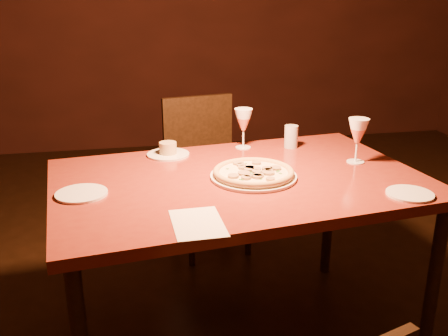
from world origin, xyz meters
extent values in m
cube|color=maroon|center=(-0.20, 0.20, 0.80)|extent=(1.64, 1.16, 0.04)
cylinder|color=black|center=(-0.95, 0.54, 0.39)|extent=(0.05, 0.05, 0.78)
cylinder|color=black|center=(0.54, -0.14, 0.39)|extent=(0.05, 0.05, 0.78)
cylinder|color=black|center=(0.44, 0.71, 0.39)|extent=(0.05, 0.05, 0.78)
cube|color=black|center=(-0.17, 1.14, 0.49)|extent=(0.53, 0.53, 0.04)
cube|color=black|center=(-0.21, 1.35, 0.73)|extent=(0.45, 0.11, 0.43)
cylinder|color=black|center=(-0.32, 0.93, 0.23)|extent=(0.04, 0.04, 0.47)
cylinder|color=black|center=(-0.39, 1.29, 0.23)|extent=(0.04, 0.04, 0.47)
cylinder|color=black|center=(0.04, 0.99, 0.23)|extent=(0.04, 0.04, 0.47)
cylinder|color=black|center=(-0.02, 1.36, 0.23)|extent=(0.04, 0.04, 0.47)
cylinder|color=white|center=(-0.15, 0.18, 0.83)|extent=(0.36, 0.36, 0.01)
cylinder|color=#FBE7AD|center=(-0.15, 0.18, 0.84)|extent=(0.33, 0.33, 0.01)
torus|color=tan|center=(-0.15, 0.18, 0.85)|extent=(0.34, 0.34, 0.03)
cylinder|color=white|center=(-0.47, 0.56, 0.82)|extent=(0.20, 0.20, 0.01)
cylinder|color=tan|center=(-0.47, 0.56, 0.86)|extent=(0.08, 0.08, 0.05)
cylinder|color=#ACB4BC|center=(0.15, 0.57, 0.87)|extent=(0.07, 0.07, 0.11)
cylinder|color=white|center=(-0.84, 0.13, 0.82)|extent=(0.20, 0.20, 0.01)
cylinder|color=white|center=(0.39, -0.12, 0.82)|extent=(0.18, 0.18, 0.01)
cube|color=silver|center=(-0.44, -0.21, 0.82)|extent=(0.17, 0.25, 0.00)
camera|label=1|loc=(-0.65, -1.71, 1.54)|focal=40.00mm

